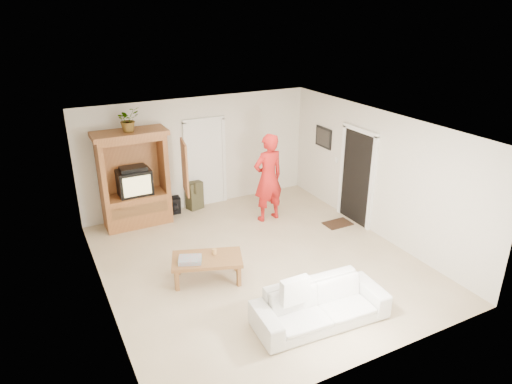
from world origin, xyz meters
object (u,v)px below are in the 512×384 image
sofa (320,305)px  man (268,178)px  coffee_table (207,261)px  armoire (136,185)px

sofa → man: bearing=77.3°
sofa → coffee_table: sofa is taller
coffee_table → armoire: bearing=119.9°
armoire → man: 2.86m
armoire → man: armoire is taller
armoire → man: bearing=-23.0°
armoire → coffee_table: 2.90m
man → coffee_table: bearing=33.3°
man → coffee_table: (-2.13, -1.69, -0.60)m
coffee_table → man: bearing=58.2°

